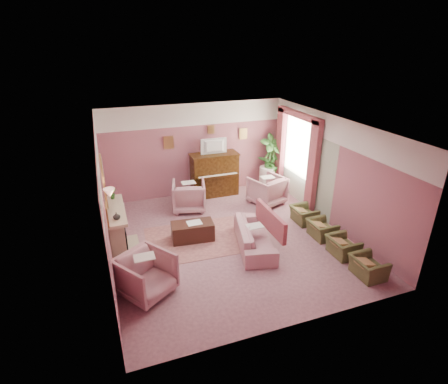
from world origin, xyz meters
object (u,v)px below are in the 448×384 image
object	(u,v)px
olive_chair_c	(322,227)
olive_chair_d	(304,212)
coffee_table	(193,231)
piano	(214,175)
sofa	(254,232)
floral_armchair_front	(146,273)
floral_armchair_right	(267,189)
floral_armchair_left	(189,194)
olive_chair_b	(343,244)
olive_chair_a	(368,264)
television	(215,145)
side_table	(267,177)

from	to	relation	value
olive_chair_c	olive_chair_d	distance (m)	0.82
coffee_table	piano	bearing A→B (deg)	60.59
sofa	olive_chair_d	world-z (taller)	sofa
floral_armchair_front	floral_armchair_right	bearing A→B (deg)	36.14
floral_armchair_left	olive_chair_b	distance (m)	4.33
olive_chair_c	olive_chair_b	bearing A→B (deg)	-90.00
piano	olive_chair_a	distance (m)	5.27
television	olive_chair_d	xyz separation A→B (m)	(1.65, -2.49, -1.31)
piano	olive_chair_a	bearing A→B (deg)	-71.78
sofa	floral_armchair_left	xyz separation A→B (m)	(-0.95, 2.40, 0.09)
floral_armchair_front	olive_chair_d	size ratio (longest dim) A/B	1.39
floral_armchair_left	side_table	distance (m)	2.91
floral_armchair_front	piano	bearing A→B (deg)	56.23
olive_chair_b	olive_chair_c	distance (m)	0.82
piano	television	size ratio (longest dim) A/B	1.75
coffee_table	floral_armchair_left	world-z (taller)	floral_armchair_left
television	floral_armchair_left	distance (m)	1.68
olive_chair_d	side_table	world-z (taller)	side_table
floral_armchair_front	olive_chair_b	world-z (taller)	floral_armchair_front
olive_chair_a	olive_chair_c	xyz separation A→B (m)	(0.00, 1.64, 0.00)
sofa	olive_chair_b	distance (m)	1.99
coffee_table	olive_chair_c	size ratio (longest dim) A/B	1.50
television	olive_chair_a	world-z (taller)	television
olive_chair_a	olive_chair_d	size ratio (longest dim) A/B	1.00
olive_chair_c	floral_armchair_left	bearing A→B (deg)	135.76
coffee_table	floral_armchair_right	bearing A→B (deg)	25.85
sofa	side_table	bearing A→B (deg)	59.20
piano	side_table	world-z (taller)	piano
television	floral_armchair_right	size ratio (longest dim) A/B	0.86
floral_armchair_front	side_table	xyz separation A→B (m)	(4.48, 3.97, -0.11)
television	sofa	xyz separation A→B (m)	(-0.07, -3.12, -1.22)
television	floral_armchair_front	size ratio (longest dim) A/B	0.86
coffee_table	floral_armchair_front	xyz separation A→B (m)	(-1.33, -1.61, 0.24)
sofa	coffee_table	bearing A→B (deg)	149.28
olive_chair_c	olive_chair_d	bearing A→B (deg)	90.00
piano	side_table	size ratio (longest dim) A/B	2.00
piano	olive_chair_b	size ratio (longest dim) A/B	2.09
floral_armchair_front	olive_chair_a	distance (m)	4.44
floral_armchair_left	floral_armchair_right	size ratio (longest dim) A/B	1.00
olive_chair_d	sofa	bearing A→B (deg)	-159.89
olive_chair_b	olive_chair_d	xyz separation A→B (m)	(0.00, 1.64, 0.00)
olive_chair_c	side_table	xyz separation A→B (m)	(0.15, 3.32, 0.06)
television	olive_chair_c	world-z (taller)	television
olive_chair_c	television	bearing A→B (deg)	116.44
olive_chair_c	piano	bearing A→B (deg)	116.10
coffee_table	floral_armchair_left	distance (m)	1.68
floral_armchair_right	side_table	xyz separation A→B (m)	(0.55, 1.10, -0.11)
olive_chair_b	olive_chair_d	distance (m)	1.64
piano	television	bearing A→B (deg)	-90.00
floral_armchair_left	olive_chair_c	distance (m)	3.72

